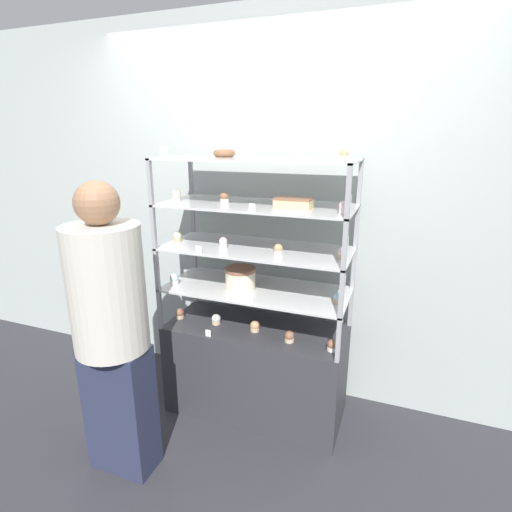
% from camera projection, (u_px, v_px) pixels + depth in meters
% --- Properties ---
extents(ground_plane, '(20.00, 20.00, 0.00)m').
position_uv_depth(ground_plane, '(256.00, 408.00, 2.77)').
color(ground_plane, '#2D2D33').
extents(back_wall, '(8.00, 0.05, 2.60)m').
position_uv_depth(back_wall, '(276.00, 213.00, 2.75)').
color(back_wall, '#A8B2AD').
rests_on(back_wall, ground_plane).
extents(display_base, '(1.15, 0.50, 0.62)m').
position_uv_depth(display_base, '(256.00, 369.00, 2.68)').
color(display_base, '#333338').
rests_on(display_base, ground_plane).
extents(display_riser_lower, '(1.15, 0.50, 0.27)m').
position_uv_depth(display_riser_lower, '(256.00, 291.00, 2.52)').
color(display_riser_lower, '#99999E').
rests_on(display_riser_lower, display_base).
extents(display_riser_middle, '(1.15, 0.50, 0.27)m').
position_uv_depth(display_riser_middle, '(256.00, 250.00, 2.44)').
color(display_riser_middle, '#99999E').
rests_on(display_riser_middle, display_riser_lower).
extents(display_riser_upper, '(1.15, 0.50, 0.27)m').
position_uv_depth(display_riser_upper, '(256.00, 207.00, 2.36)').
color(display_riser_upper, '#99999E').
rests_on(display_riser_upper, display_riser_middle).
extents(display_riser_top, '(1.15, 0.50, 0.27)m').
position_uv_depth(display_riser_top, '(256.00, 161.00, 2.28)').
color(display_riser_top, '#99999E').
rests_on(display_riser_top, display_riser_upper).
extents(layer_cake_centerpiece, '(0.19, 0.19, 0.14)m').
position_uv_depth(layer_cake_centerpiece, '(240.00, 278.00, 2.49)').
color(layer_cake_centerpiece, beige).
rests_on(layer_cake_centerpiece, display_riser_lower).
extents(sheet_cake_frosted, '(0.21, 0.14, 0.06)m').
position_uv_depth(sheet_cake_frosted, '(294.00, 203.00, 2.22)').
color(sheet_cake_frosted, '#DBBC84').
rests_on(sheet_cake_frosted, display_riser_upper).
extents(cupcake_0, '(0.06, 0.06, 0.07)m').
position_uv_depth(cupcake_0, '(180.00, 314.00, 2.70)').
color(cupcake_0, '#CCB28C').
rests_on(cupcake_0, display_base).
extents(cupcake_1, '(0.06, 0.06, 0.07)m').
position_uv_depth(cupcake_1, '(216.00, 319.00, 2.62)').
color(cupcake_1, '#CCB28C').
rests_on(cupcake_1, display_base).
extents(cupcake_2, '(0.06, 0.06, 0.07)m').
position_uv_depth(cupcake_2, '(255.00, 326.00, 2.52)').
color(cupcake_2, '#CCB28C').
rests_on(cupcake_2, display_base).
extents(cupcake_3, '(0.06, 0.06, 0.07)m').
position_uv_depth(cupcake_3, '(289.00, 337.00, 2.39)').
color(cupcake_3, '#CCB28C').
rests_on(cupcake_3, display_base).
extents(cupcake_4, '(0.06, 0.06, 0.07)m').
position_uv_depth(cupcake_4, '(332.00, 345.00, 2.30)').
color(cupcake_4, white).
rests_on(cupcake_4, display_base).
extents(price_tag_0, '(0.04, 0.00, 0.04)m').
position_uv_depth(price_tag_0, '(208.00, 333.00, 2.46)').
color(price_tag_0, white).
rests_on(price_tag_0, display_base).
extents(cupcake_5, '(0.06, 0.06, 0.07)m').
position_uv_depth(cupcake_5, '(174.00, 279.00, 2.57)').
color(cupcake_5, white).
rests_on(cupcake_5, display_riser_lower).
extents(cupcake_6, '(0.06, 0.06, 0.07)m').
position_uv_depth(cupcake_6, '(338.00, 297.00, 2.28)').
color(cupcake_6, '#CCB28C').
rests_on(cupcake_6, display_riser_lower).
extents(price_tag_1, '(0.04, 0.00, 0.04)m').
position_uv_depth(price_tag_1, '(250.00, 300.00, 2.29)').
color(price_tag_1, white).
rests_on(price_tag_1, display_riser_lower).
extents(cupcake_7, '(0.05, 0.05, 0.07)m').
position_uv_depth(cupcake_7, '(178.00, 237.00, 2.57)').
color(cupcake_7, '#CCB28C').
rests_on(cupcake_7, display_riser_middle).
extents(cupcake_8, '(0.05, 0.05, 0.07)m').
position_uv_depth(cupcake_8, '(223.00, 243.00, 2.43)').
color(cupcake_8, white).
rests_on(cupcake_8, display_riser_middle).
extents(cupcake_9, '(0.05, 0.05, 0.07)m').
position_uv_depth(cupcake_9, '(278.00, 250.00, 2.28)').
color(cupcake_9, beige).
rests_on(cupcake_9, display_riser_middle).
extents(cupcake_10, '(0.05, 0.05, 0.07)m').
position_uv_depth(cupcake_10, '(342.00, 253.00, 2.21)').
color(cupcake_10, '#CCB28C').
rests_on(cupcake_10, display_riser_middle).
extents(price_tag_2, '(0.04, 0.00, 0.04)m').
position_uv_depth(price_tag_2, '(199.00, 249.00, 2.32)').
color(price_tag_2, white).
rests_on(price_tag_2, display_riser_middle).
extents(cupcake_11, '(0.05, 0.05, 0.07)m').
position_uv_depth(cupcake_11, '(177.00, 195.00, 2.48)').
color(cupcake_11, beige).
rests_on(cupcake_11, display_riser_upper).
extents(cupcake_12, '(0.05, 0.05, 0.07)m').
position_uv_depth(cupcake_12, '(224.00, 198.00, 2.38)').
color(cupcake_12, white).
rests_on(cupcake_12, display_riser_upper).
extents(cupcake_13, '(0.05, 0.05, 0.07)m').
position_uv_depth(cupcake_13, '(344.00, 208.00, 2.06)').
color(cupcake_13, white).
rests_on(cupcake_13, display_riser_upper).
extents(price_tag_3, '(0.04, 0.00, 0.04)m').
position_uv_depth(price_tag_3, '(252.00, 208.00, 2.13)').
color(price_tag_3, white).
rests_on(price_tag_3, display_riser_upper).
extents(cupcake_14, '(0.05, 0.05, 0.06)m').
position_uv_depth(cupcake_14, '(164.00, 152.00, 2.35)').
color(cupcake_14, white).
rests_on(cupcake_14, display_riser_top).
extents(cupcake_15, '(0.05, 0.05, 0.06)m').
position_uv_depth(cupcake_15, '(251.00, 153.00, 2.16)').
color(cupcake_15, white).
rests_on(cupcake_15, display_riser_top).
extents(cupcake_16, '(0.05, 0.05, 0.06)m').
position_uv_depth(cupcake_16, '(344.00, 155.00, 1.99)').
color(cupcake_16, white).
rests_on(cupcake_16, display_riser_top).
extents(price_tag_4, '(0.04, 0.00, 0.04)m').
position_uv_depth(price_tag_4, '(292.00, 157.00, 1.98)').
color(price_tag_4, white).
rests_on(price_tag_4, display_riser_top).
extents(donut_glazed, '(0.13, 0.13, 0.04)m').
position_uv_depth(donut_glazed, '(224.00, 153.00, 2.39)').
color(donut_glazed, brown).
rests_on(donut_glazed, display_riser_top).
extents(customer_figure, '(0.38, 0.38, 1.62)m').
position_uv_depth(customer_figure, '(111.00, 328.00, 2.06)').
color(customer_figure, '#282D47').
rests_on(customer_figure, ground_plane).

